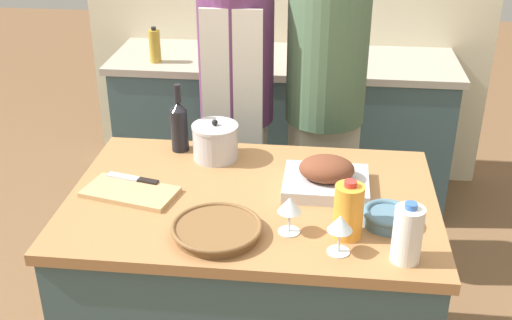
% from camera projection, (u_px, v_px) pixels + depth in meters
% --- Properties ---
extents(kitchen_island, '(1.31, 0.87, 0.87)m').
position_uv_depth(kitchen_island, '(252.00, 294.00, 2.47)').
color(kitchen_island, '#3D565B').
rests_on(kitchen_island, ground_plane).
extents(back_counter, '(1.96, 0.60, 0.89)m').
position_uv_depth(back_counter, '(282.00, 129.00, 3.84)').
color(back_counter, '#3D565B').
rests_on(back_counter, ground_plane).
extents(roasting_pan, '(0.31, 0.26, 0.13)m').
position_uv_depth(roasting_pan, '(326.00, 177.00, 2.30)').
color(roasting_pan, '#BCBCC1').
rests_on(roasting_pan, kitchen_island).
extents(wicker_basket, '(0.29, 0.29, 0.04)m').
position_uv_depth(wicker_basket, '(217.00, 229.00, 2.05)').
color(wicker_basket, brown).
rests_on(wicker_basket, kitchen_island).
extents(cutting_board, '(0.36, 0.24, 0.02)m').
position_uv_depth(cutting_board, '(130.00, 192.00, 2.29)').
color(cutting_board, tan).
rests_on(cutting_board, kitchen_island).
extents(stock_pot, '(0.18, 0.18, 0.17)m').
position_uv_depth(stock_pot, '(215.00, 142.00, 2.52)').
color(stock_pot, '#B7B7BC').
rests_on(stock_pot, kitchen_island).
extents(mixing_bowl, '(0.16, 0.16, 0.06)m').
position_uv_depth(mixing_bowl, '(387.00, 217.00, 2.10)').
color(mixing_bowl, slate).
rests_on(mixing_bowl, kitchen_island).
extents(juice_jug, '(0.09, 0.09, 0.20)m').
position_uv_depth(juice_jug, '(348.00, 211.00, 2.02)').
color(juice_jug, orange).
rests_on(juice_jug, kitchen_island).
extents(milk_jug, '(0.09, 0.09, 0.20)m').
position_uv_depth(milk_jug, '(407.00, 234.00, 1.90)').
color(milk_jug, white).
rests_on(milk_jug, kitchen_island).
extents(wine_bottle_green, '(0.07, 0.07, 0.28)m').
position_uv_depth(wine_bottle_green, '(179.00, 125.00, 2.57)').
color(wine_bottle_green, black).
rests_on(wine_bottle_green, kitchen_island).
extents(wine_glass_left, '(0.08, 0.08, 0.13)m').
position_uv_depth(wine_glass_left, '(290.00, 206.00, 2.03)').
color(wine_glass_left, silver).
rests_on(wine_glass_left, kitchen_island).
extents(wine_glass_right, '(0.08, 0.08, 0.13)m').
position_uv_depth(wine_glass_right, '(340.00, 225.00, 1.93)').
color(wine_glass_right, silver).
rests_on(wine_glass_right, kitchen_island).
extents(knife_chef, '(0.21, 0.08, 0.01)m').
position_uv_depth(knife_chef, '(135.00, 179.00, 2.35)').
color(knife_chef, '#B7B7BC').
rests_on(knife_chef, cutting_board).
extents(condiment_bottle_tall, '(0.05, 0.05, 0.14)m').
position_uv_depth(condiment_bottle_tall, '(301.00, 40.00, 3.74)').
color(condiment_bottle_tall, maroon).
rests_on(condiment_bottle_tall, back_counter).
extents(condiment_bottle_short, '(0.06, 0.06, 0.20)m').
position_uv_depth(condiment_bottle_short, '(155.00, 46.00, 3.53)').
color(condiment_bottle_short, '#B28E2D').
rests_on(condiment_bottle_short, back_counter).
extents(person_cook_aproned, '(0.35, 0.35, 1.66)m').
position_uv_depth(person_cook_aproned, '(237.00, 95.00, 3.03)').
color(person_cook_aproned, beige).
rests_on(person_cook_aproned, ground_plane).
extents(person_cook_guest, '(0.37, 0.37, 1.71)m').
position_uv_depth(person_cook_guest, '(325.00, 94.00, 2.97)').
color(person_cook_guest, beige).
rests_on(person_cook_guest, ground_plane).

